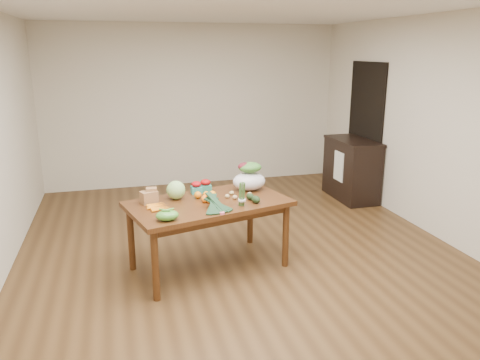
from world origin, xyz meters
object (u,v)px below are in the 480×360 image
object	(u,v)px
cabinet	(351,169)
cabbage	(176,190)
dining_table	(209,235)
mandarin_cluster	(209,197)
salad_bag	(249,178)
kale_bunch	(217,203)
asparagus_bundle	(242,194)
paper_bag	(149,196)

from	to	relation	value
cabinet	cabbage	distance (m)	3.42
dining_table	mandarin_cluster	xyz separation A→B (m)	(0.01, 0.01, 0.42)
cabinet	salad_bag	size ratio (longest dim) A/B	2.74
kale_bunch	asparagus_bundle	distance (m)	0.29
mandarin_cluster	kale_bunch	bearing A→B (deg)	-87.36
cabbage	asparagus_bundle	xyz separation A→B (m)	(0.61, -0.40, 0.03)
dining_table	cabinet	distance (m)	3.22
cabbage	kale_bunch	size ratio (longest dim) A/B	0.50
asparagus_bundle	cabbage	bearing A→B (deg)	132.29
dining_table	salad_bag	bearing A→B (deg)	13.69
kale_bunch	asparagus_bundle	world-z (taller)	asparagus_bundle
cabinet	asparagus_bundle	distance (m)	3.16
salad_bag	kale_bunch	bearing A→B (deg)	-129.57
kale_bunch	salad_bag	bearing A→B (deg)	35.78
cabinet	cabbage	xyz separation A→B (m)	(-2.96, -1.67, 0.38)
cabinet	mandarin_cluster	xyz separation A→B (m)	(-2.64, -1.83, 0.33)
cabbage	asparagus_bundle	world-z (taller)	asparagus_bundle
kale_bunch	asparagus_bundle	xyz separation A→B (m)	(0.27, 0.09, 0.05)
paper_bag	cabbage	distance (m)	0.29
paper_bag	cabbage	bearing A→B (deg)	11.99
dining_table	cabbage	xyz separation A→B (m)	(-0.31, 0.17, 0.47)
kale_bunch	salad_bag	distance (m)	0.78
dining_table	salad_bag	world-z (taller)	salad_bag
cabinet	asparagus_bundle	world-z (taller)	asparagus_bundle
salad_bag	cabbage	bearing A→B (deg)	-172.14
mandarin_cluster	asparagus_bundle	world-z (taller)	asparagus_bundle
dining_table	mandarin_cluster	world-z (taller)	mandarin_cluster
paper_bag	asparagus_bundle	size ratio (longest dim) A/B	0.87
asparagus_bundle	salad_bag	size ratio (longest dim) A/B	0.67
paper_bag	mandarin_cluster	bearing A→B (deg)	-9.05
paper_bag	asparagus_bundle	bearing A→B (deg)	-20.60
kale_bunch	salad_bag	world-z (taller)	salad_bag
dining_table	mandarin_cluster	size ratio (longest dim) A/B	9.03
cabbage	salad_bag	size ratio (longest dim) A/B	0.53
mandarin_cluster	salad_bag	bearing A→B (deg)	27.98
paper_bag	salad_bag	bearing A→B (deg)	8.92
cabbage	salad_bag	xyz separation A→B (m)	(0.84, 0.12, 0.04)
mandarin_cluster	paper_bag	bearing A→B (deg)	170.95
mandarin_cluster	asparagus_bundle	distance (m)	0.38
dining_table	cabbage	bearing A→B (deg)	137.19
mandarin_cluster	kale_bunch	world-z (taller)	kale_bunch
cabinet	kale_bunch	size ratio (longest dim) A/B	2.55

